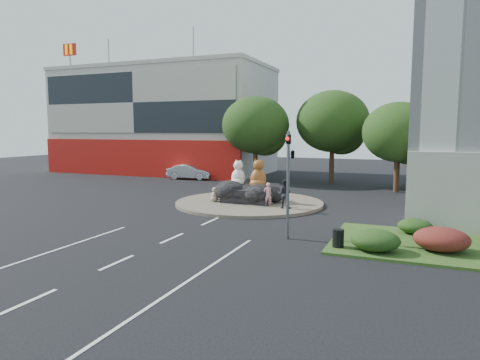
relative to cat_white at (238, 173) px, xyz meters
The scene contains 21 objects.
ground 10.44m from the cat_white, 85.03° to the right, with size 120.00×120.00×0.00m, color black.
roundabout_island 2.17m from the cat_white, 12.57° to the right, with size 10.00×10.00×0.20m, color brown.
rock_plinth 1.69m from the cat_white, 12.57° to the right, with size 3.20×2.60×0.90m, color black, non-canonical shape.
shophouse_block 24.97m from the cat_white, 134.01° to the left, with size 25.20×12.30×17.40m.
grass_verge 14.90m from the cat_white, 29.18° to the right, with size 10.00×6.00×0.12m, color #294617.
tree_left 12.66m from the cat_white, 104.39° to the left, with size 6.46×6.46×8.27m.
tree_mid 14.83m from the cat_white, 74.07° to the left, with size 6.84×6.84×8.76m.
tree_right 14.25m from the cat_white, 44.74° to the left, with size 5.70×5.70×7.30m.
hedge_near_green 13.59m from the cat_white, 42.93° to the right, with size 2.00×1.60×0.90m, color #183611.
hedge_red 14.93m from the cat_white, 33.50° to the right, with size 2.20×1.76×0.99m, color #511A15.
hedge_back_green 12.70m from the cat_white, 25.36° to the right, with size 1.60×1.28×0.72m, color #183611.
traffic_light 10.27m from the cat_white, 53.88° to the right, with size 0.44×1.24×5.00m.
street_lamp 14.10m from the cat_white, ahead, with size 2.34×0.22×8.06m.
cat_white is the anchor object (origin of this frame).
cat_tabby 1.53m from the cat_white, ahead, with size 1.23×1.07×2.06m, color #A95723, non-canonical shape.
kitten_calico 2.17m from the cat_white, 141.99° to the right, with size 0.60×0.52×1.00m, color silver, non-canonical shape.
kitten_white 2.95m from the cat_white, 17.45° to the right, with size 0.48×0.42×0.81m, color white, non-canonical shape.
pedestrian_pink 3.12m from the cat_white, 27.05° to the right, with size 0.55×0.36×1.50m, color pink.
pedestrian_dark 4.31m from the cat_white, 24.10° to the right, with size 0.88×0.69×1.81m, color #212129.
parked_car 15.31m from the cat_white, 131.64° to the left, with size 1.62×4.65×1.53m, color #B6BABF.
litter_bin 12.52m from the cat_white, 47.51° to the right, with size 0.48×0.48×0.76m, color black.
Camera 1 is at (10.38, -16.85, 5.04)m, focal length 32.00 mm.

